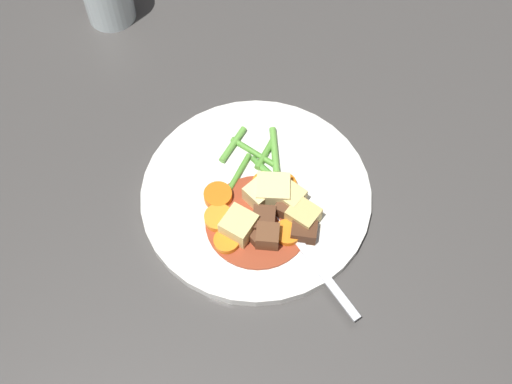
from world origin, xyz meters
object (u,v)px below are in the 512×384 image
Objects in this scene: carrot_slice_4 at (219,218)px; meat_chunk_1 at (272,236)px; potato_chunk_1 at (290,197)px; meat_chunk_3 at (304,231)px; potato_chunk_4 at (255,196)px; fork at (308,255)px; potato_chunk_3 at (239,226)px; meat_chunk_0 at (257,231)px; meat_chunk_2 at (265,221)px; carrot_slice_5 at (218,197)px; carrot_slice_2 at (262,182)px; carrot_slice_3 at (283,186)px; potato_chunk_0 at (303,216)px; meat_chunk_4 at (289,209)px; potato_chunk_2 at (273,191)px; carrot_slice_0 at (227,242)px; carrot_slice_1 at (288,233)px; dinner_plate at (256,195)px.

meat_chunk_1 is at bearing 55.74° from carrot_slice_4.
meat_chunk_3 is (0.05, 0.01, -0.00)m from potato_chunk_1.
carrot_slice_4 is 1.16× the size of meat_chunk_3.
potato_chunk_4 is (-0.02, 0.05, 0.01)m from carrot_slice_4.
potato_chunk_1 reaches higher than fork.
potato_chunk_3 is 0.02m from meat_chunk_0.
carrot_slice_4 is at bearing -107.96° from meat_chunk_2.
carrot_slice_4 and carrot_slice_5 have the same top height.
potato_chunk_4 is at bearing 110.05° from carrot_slice_4.
carrot_slice_3 reaches higher than carrot_slice_2.
carrot_slice_3 is 0.95× the size of carrot_slice_4.
carrot_slice_3 is at bearing 144.45° from meat_chunk_2.
meat_chunk_3 is (0.07, 0.09, 0.00)m from carrot_slice_5.
meat_chunk_3 is at bearing 22.97° from carrot_slice_2.
carrot_slice_5 is 0.07m from meat_chunk_2.
meat_chunk_2 is (0.06, -0.01, 0.01)m from carrot_slice_2.
meat_chunk_0 is (0.01, -0.06, -0.00)m from potato_chunk_0.
carrot_slice_4 is 0.06m from meat_chunk_2.
potato_chunk_1 is 0.07m from fork.
carrot_slice_2 is 0.07m from meat_chunk_0.
meat_chunk_3 is 1.03× the size of meat_chunk_4.
carrot_slice_2 is 0.06m from meat_chunk_2.
meat_chunk_4 is at bearing 28.97° from potato_chunk_2.
carrot_slice_0 is at bearing -64.95° from potato_chunk_1.
potato_chunk_0 is 1.11× the size of meat_chunk_2.
carrot_slice_1 is at bearing 77.94° from meat_chunk_0.
carrot_slice_1 is 0.02m from meat_chunk_3.
potato_chunk_0 is 0.21× the size of fork.
carrot_slice_4 reaches higher than carrot_slice_1.
potato_chunk_4 is (-0.05, 0.04, 0.01)m from carrot_slice_0.
potato_chunk_1 is 0.04m from potato_chunk_4.
meat_chunk_4 reaches higher than carrot_slice_1.
meat_chunk_4 reaches higher than carrot_slice_5.
carrot_slice_2 is 0.03m from potato_chunk_2.
dinner_plate is 8.85× the size of carrot_slice_1.
meat_chunk_4 is at bearing -132.55° from potato_chunk_0.
carrot_slice_1 is (0.07, 0.03, 0.01)m from dinner_plate.
meat_chunk_4 is at bearing 85.95° from carrot_slice_4.
meat_chunk_3 is at bearing 53.59° from carrot_slice_5.
potato_chunk_1 is 0.79× the size of potato_chunk_2.
carrot_slice_3 is 0.10m from fork.
carrot_slice_5 is 0.09m from potato_chunk_1.
carrot_slice_1 is 0.04m from fork.
meat_chunk_2 is at bearing -8.91° from carrot_slice_2.
potato_chunk_4 is (-0.05, -0.03, 0.01)m from carrot_slice_1.
carrot_slice_4 is at bearing -111.99° from meat_chunk_3.
meat_chunk_4 is (0.01, -0.00, -0.00)m from potato_chunk_1.
potato_chunk_2 is 1.36× the size of potato_chunk_4.
carrot_slice_0 is 0.06m from carrot_slice_5.
dinner_plate is at bearing 164.80° from potato_chunk_4.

